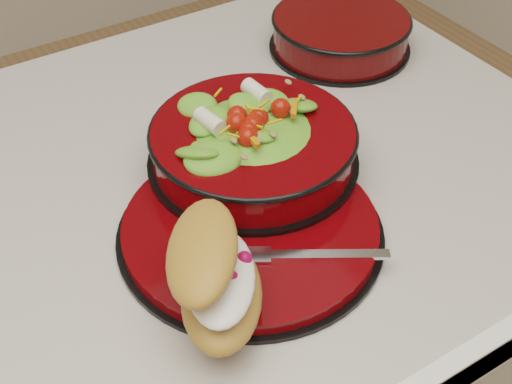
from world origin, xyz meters
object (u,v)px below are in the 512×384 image
salad_bowl (253,137)px  extra_bowl (341,32)px  dinner_plate (251,229)px  croissant (218,275)px  fork (305,255)px

salad_bowl → extra_bowl: bearing=33.9°
dinner_plate → salad_bowl: 0.11m
extra_bowl → dinner_plate: bearing=-140.6°
croissant → salad_bowl: bearing=-8.7°
dinner_plate → extra_bowl: (0.33, 0.27, 0.02)m
dinner_plate → salad_bowl: (0.06, 0.09, 0.05)m
croissant → fork: bearing=-54.5°
dinner_plate → fork: bearing=-73.9°
fork → croissant: bearing=125.2°
croissant → extra_bowl: size_ratio=0.81×
dinner_plate → fork: fork is taller
salad_bowl → fork: 0.17m
dinner_plate → salad_bowl: size_ratio=1.17×
dinner_plate → fork: (0.02, -0.07, 0.01)m
dinner_plate → croissant: 0.13m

